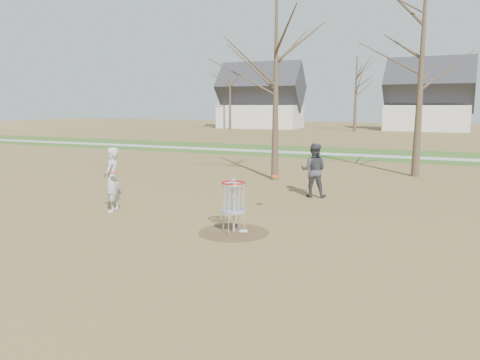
% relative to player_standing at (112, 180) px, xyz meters
% --- Properties ---
extents(ground, '(160.00, 160.00, 0.00)m').
position_rel_player_standing_xyz_m(ground, '(4.36, -0.67, -0.98)').
color(ground, brown).
rests_on(ground, ground).
extents(green_band, '(160.00, 8.00, 0.01)m').
position_rel_player_standing_xyz_m(green_band, '(4.36, 20.33, -0.97)').
color(green_band, '#2D5119').
rests_on(green_band, ground).
extents(footpath, '(160.00, 1.50, 0.01)m').
position_rel_player_standing_xyz_m(footpath, '(4.36, 19.33, -0.96)').
color(footpath, '#9E9E99').
rests_on(footpath, green_band).
extents(dirt_circle, '(1.80, 1.80, 0.01)m').
position_rel_player_standing_xyz_m(dirt_circle, '(4.36, -0.67, -0.97)').
color(dirt_circle, '#47331E').
rests_on(dirt_circle, ground).
extents(player_standing, '(0.69, 0.83, 1.96)m').
position_rel_player_standing_xyz_m(player_standing, '(0.00, 0.00, 0.00)').
color(player_standing, '#B0B0B0').
rests_on(player_standing, ground).
extents(player_throwing, '(1.02, 0.86, 1.89)m').
position_rel_player_standing_xyz_m(player_throwing, '(4.93, 4.74, -0.03)').
color(player_throwing, '#37373D').
rests_on(player_throwing, ground).
extents(disc_grounded, '(0.22, 0.22, 0.02)m').
position_rel_player_standing_xyz_m(disc_grounded, '(4.55, -0.49, -0.96)').
color(disc_grounded, white).
rests_on(disc_grounded, dirt_circle).
extents(discs_in_play, '(4.49, 2.27, 0.18)m').
position_rel_player_standing_xyz_m(discs_in_play, '(2.54, 0.81, 0.20)').
color(discs_in_play, '#E24B0B').
rests_on(discs_in_play, ground).
extents(disc_golf_basket, '(0.64, 0.64, 1.35)m').
position_rel_player_standing_xyz_m(disc_golf_basket, '(4.36, -0.67, -0.06)').
color(disc_golf_basket, '#9EA3AD').
rests_on(disc_golf_basket, ground).
extents(bare_trees, '(52.62, 44.98, 9.00)m').
position_rel_player_standing_xyz_m(bare_trees, '(6.14, 35.12, 4.37)').
color(bare_trees, '#382B1E').
rests_on(bare_trees, ground).
extents(houses_row, '(56.51, 10.01, 7.26)m').
position_rel_player_standing_xyz_m(houses_row, '(8.68, 51.89, 2.55)').
color(houses_row, silver).
rests_on(houses_row, ground).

